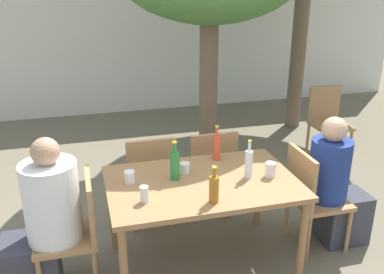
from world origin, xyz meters
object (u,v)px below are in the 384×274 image
Objects in this scene: green_bottle_0 at (175,165)px; drinking_glass_0 at (270,170)px; patio_chair_2 at (150,175)px; drinking_glass_1 at (185,168)px; person_seated_0 at (43,226)px; soda_bottle_1 at (217,146)px; patio_chair_0 at (77,227)px; person_seated_1 at (336,189)px; dining_table_front at (202,190)px; patio_chair_1 at (311,194)px; amber_bottle_2 at (214,188)px; patio_chair_4 at (327,118)px; drinking_glass_3 at (130,177)px; drinking_glass_2 at (144,194)px; patio_chair_3 at (210,168)px; water_bottle_3 at (249,163)px.

green_bottle_0 is 0.75m from drinking_glass_0.
drinking_glass_0 is (0.83, -0.77, 0.31)m from patio_chair_2.
person_seated_0 is at bearing -171.09° from drinking_glass_1.
patio_chair_0 is at bearing -163.28° from soda_bottle_1.
green_bottle_0 is (-1.39, 0.09, 0.36)m from person_seated_1.
dining_table_front is 1.61× the size of patio_chair_1.
patio_chair_2 reaches higher than drinking_glass_1.
green_bottle_0 is 0.45m from amber_bottle_2.
patio_chair_1 is 3.31× the size of amber_bottle_2.
soda_bottle_1 is 0.73m from amber_bottle_2.
patio_chair_4 is at bearing -29.69° from person_seated_1.
person_seated_1 reaches higher than dining_table_front.
drinking_glass_3 is at bearing -162.53° from soda_bottle_1.
patio_chair_4 is at bearing 117.36° from person_seated_0.
patio_chair_4 is 7.48× the size of drinking_glass_2.
patio_chair_3 is 1.00× the size of patio_chair_4.
drinking_glass_2 is (-0.38, -0.38, 0.02)m from drinking_glass_1.
person_seated_0 is at bearing -152.64° from patio_chair_4.
drinking_glass_2 is at bearing -79.13° from drinking_glass_3.
drinking_glass_0 is 1.38× the size of drinking_glass_1.
drinking_glass_0 is at bearing -11.27° from water_bottle_3.
person_seated_0 is 10.37× the size of drinking_glass_0.
patio_chair_0 is 1.00× the size of patio_chair_2.
patio_chair_1 is at bearing 133.57° from patio_chair_3.
drinking_glass_0 is (0.30, -0.42, -0.06)m from soda_bottle_1.
soda_bottle_1 is at bearing -144.66° from patio_chair_4.
patio_chair_3 is 9.44× the size of drinking_glass_3.
soda_bottle_1 is at bearing 70.34° from amber_bottle_2.
patio_chair_0 reaches higher than drinking_glass_1.
person_seated_1 is 12.33× the size of drinking_glass_3.
amber_bottle_2 reaches higher than patio_chair_1.
drinking_glass_2 is (-0.77, -0.91, 0.31)m from patio_chair_3.
person_seated_1 is at bearing 90.00° from person_seated_0.
dining_table_front is at bearing 67.51° from patio_chair_3.
water_bottle_3 is at bearing 38.23° from amber_bottle_2.
dining_table_front is 1.21m from person_seated_1.
drinking_glass_1 is at bearing 53.96° from patio_chair_3.
person_seated_0 is 1.58m from water_bottle_3.
green_bottle_0 reaches higher than patio_chair_1.
dining_table_front is 4.75× the size of soda_bottle_1.
dining_table_front is 0.98m from patio_chair_1.
person_seated_0 is 14.29× the size of drinking_glass_1.
drinking_glass_3 is (-0.77, -0.24, -0.07)m from soda_bottle_1.
soda_bottle_1 is at bearing 108.75° from water_bottle_3.
drinking_glass_0 is (0.54, -0.07, 0.14)m from dining_table_front.
amber_bottle_2 is at bearing -80.61° from drinking_glass_1.
soda_bottle_1 reaches higher than dining_table_front.
green_bottle_0 is 0.41m from drinking_glass_2.
patio_chair_1 is 1.44m from patio_chair_2.
person_seated_1 is at bearing -7.54° from drinking_glass_1.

